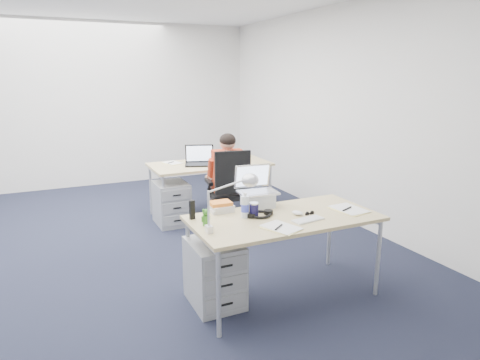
% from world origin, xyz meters
% --- Properties ---
extents(floor, '(7.00, 7.00, 0.00)m').
position_xyz_m(floor, '(0.00, 0.00, 0.00)').
color(floor, black).
rests_on(floor, ground).
extents(room, '(6.02, 7.02, 2.80)m').
position_xyz_m(room, '(0.00, 0.00, 1.71)').
color(room, silver).
rests_on(room, ground).
extents(desk_near, '(1.60, 0.80, 0.73)m').
position_xyz_m(desk_near, '(1.19, -1.31, 0.68)').
color(desk_near, tan).
rests_on(desk_near, ground).
extents(desk_far, '(1.60, 0.80, 0.73)m').
position_xyz_m(desk_far, '(1.43, 1.08, 0.68)').
color(desk_far, tan).
rests_on(desk_far, ground).
extents(office_chair, '(0.76, 0.76, 1.05)m').
position_xyz_m(office_chair, '(1.40, 0.37, 0.30)').
color(office_chair, black).
rests_on(office_chair, ground).
extents(seated_person, '(0.40, 0.68, 1.21)m').
position_xyz_m(seated_person, '(1.42, 0.54, 0.61)').
color(seated_person, '#AF3319').
rests_on(seated_person, ground).
extents(drawer_pedestal_near, '(0.40, 0.50, 0.55)m').
position_xyz_m(drawer_pedestal_near, '(0.59, -1.19, 0.28)').
color(drawer_pedestal_near, '#A6AAAC').
rests_on(drawer_pedestal_near, ground).
extents(drawer_pedestal_far, '(0.40, 0.50, 0.55)m').
position_xyz_m(drawer_pedestal_far, '(0.83, 0.94, 0.28)').
color(drawer_pedestal_far, '#A6AAAC').
rests_on(drawer_pedestal_far, ground).
extents(silver_laptop, '(0.37, 0.30, 0.36)m').
position_xyz_m(silver_laptop, '(1.12, -0.96, 0.91)').
color(silver_laptop, silver).
rests_on(silver_laptop, desk_near).
extents(wireless_keyboard, '(0.29, 0.15, 0.01)m').
position_xyz_m(wireless_keyboard, '(1.31, -1.48, 0.74)').
color(wireless_keyboard, white).
rests_on(wireless_keyboard, desk_near).
extents(computer_mouse, '(0.10, 0.12, 0.04)m').
position_xyz_m(computer_mouse, '(1.31, -1.33, 0.75)').
color(computer_mouse, white).
rests_on(computer_mouse, desk_near).
extents(headphones, '(0.26, 0.21, 0.04)m').
position_xyz_m(headphones, '(1.01, -1.21, 0.75)').
color(headphones, black).
rests_on(headphones, desk_near).
extents(can_koozie, '(0.09, 0.09, 0.13)m').
position_xyz_m(can_koozie, '(0.95, -1.21, 0.79)').
color(can_koozie, '#17133D').
rests_on(can_koozie, desk_near).
extents(water_bottle, '(0.08, 0.08, 0.21)m').
position_xyz_m(water_bottle, '(0.87, -1.19, 0.84)').
color(water_bottle, silver).
rests_on(water_bottle, desk_near).
extents(bear_figurine, '(0.08, 0.07, 0.14)m').
position_xyz_m(bear_figurine, '(0.50, -1.24, 0.80)').
color(bear_figurine, '#24751F').
rests_on(bear_figurine, desk_near).
extents(book_stack, '(0.23, 0.19, 0.09)m').
position_xyz_m(book_stack, '(0.75, -0.96, 0.78)').
color(book_stack, silver).
rests_on(book_stack, desk_near).
extents(cordless_phone, '(0.05, 0.04, 0.16)m').
position_xyz_m(cordless_phone, '(0.46, -1.05, 0.81)').
color(cordless_phone, black).
rests_on(cordless_phone, desk_near).
extents(papers_left, '(0.29, 0.34, 0.01)m').
position_xyz_m(papers_left, '(1.01, -1.56, 0.73)').
color(papers_left, '#F7E98F').
rests_on(papers_left, desk_near).
extents(papers_right, '(0.26, 0.34, 0.01)m').
position_xyz_m(papers_right, '(1.80, -1.40, 0.74)').
color(papers_right, '#F7E98F').
rests_on(papers_right, desk_near).
extents(sunglasses, '(0.10, 0.05, 0.02)m').
position_xyz_m(sunglasses, '(1.41, -1.37, 0.74)').
color(sunglasses, black).
rests_on(sunglasses, desk_near).
extents(desk_lamp, '(0.42, 0.24, 0.45)m').
position_xyz_m(desk_lamp, '(0.61, -1.40, 0.95)').
color(desk_lamp, silver).
rests_on(desk_lamp, desk_near).
extents(dark_laptop, '(0.48, 0.47, 0.28)m').
position_xyz_m(dark_laptop, '(1.26, 1.02, 0.87)').
color(dark_laptop, black).
rests_on(dark_laptop, desk_far).
extents(far_cup, '(0.09, 0.09, 0.11)m').
position_xyz_m(far_cup, '(2.06, 1.24, 0.78)').
color(far_cup, white).
rests_on(far_cup, desk_far).
extents(far_papers, '(0.26, 0.31, 0.01)m').
position_xyz_m(far_papers, '(0.96, 1.29, 0.73)').
color(far_papers, white).
rests_on(far_papers, desk_far).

